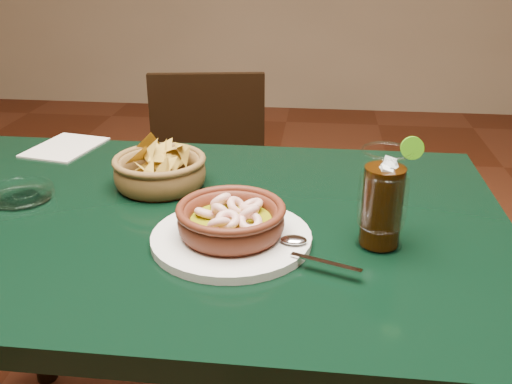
# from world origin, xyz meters

# --- Properties ---
(dining_table) EXTENTS (1.20, 0.80, 0.75)m
(dining_table) POSITION_xyz_m (0.00, 0.00, 0.65)
(dining_table) COLOR black
(dining_table) RESTS_ON ground
(dining_chair) EXTENTS (0.44, 0.44, 0.84)m
(dining_chair) POSITION_xyz_m (-0.10, 0.70, 0.46)
(dining_chair) COLOR black
(dining_chair) RESTS_ON ground
(shrimp_plate) EXTENTS (0.35, 0.27, 0.08)m
(shrimp_plate) POSITION_xyz_m (0.11, -0.10, 0.78)
(shrimp_plate) COLOR silver
(shrimp_plate) RESTS_ON dining_table
(chip_basket) EXTENTS (0.22, 0.22, 0.13)m
(chip_basket) POSITION_xyz_m (-0.08, 0.12, 0.79)
(chip_basket) COLOR brown
(chip_basket) RESTS_ON dining_table
(guacamole_ramekin) EXTENTS (0.12, 0.12, 0.04)m
(guacamole_ramekin) POSITION_xyz_m (-0.11, 0.22, 0.77)
(guacamole_ramekin) COLOR #461B0F
(guacamole_ramekin) RESTS_ON dining_table
(cola_drink) EXTENTS (0.17, 0.17, 0.19)m
(cola_drink) POSITION_xyz_m (0.35, -0.08, 0.83)
(cola_drink) COLOR white
(cola_drink) RESTS_ON dining_table
(glass_ashtray) EXTENTS (0.13, 0.13, 0.03)m
(glass_ashtray) POSITION_xyz_m (-0.33, 0.02, 0.76)
(glass_ashtray) COLOR white
(glass_ashtray) RESTS_ON dining_table
(paper_menu) EXTENTS (0.17, 0.21, 0.00)m
(paper_menu) POSITION_xyz_m (-0.37, 0.33, 0.75)
(paper_menu) COLOR beige
(paper_menu) RESTS_ON dining_table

